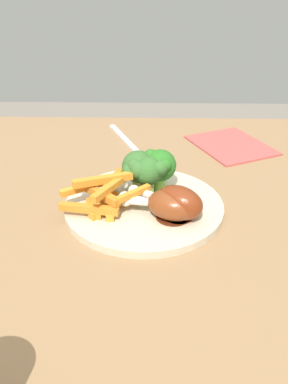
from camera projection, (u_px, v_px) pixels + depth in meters
name	position (u px, v px, depth m)	size (l,w,h in m)	color
dining_table	(133.00, 288.00, 0.64)	(1.02, 0.85, 0.72)	#8E6B47
dinner_plate	(144.00, 206.00, 0.64)	(0.25, 0.25, 0.01)	beige
broccoli_floret_front	(158.00, 166.00, 0.65)	(0.06, 0.06, 0.07)	#7BBB49
broccoli_floret_middle	(150.00, 171.00, 0.64)	(0.05, 0.06, 0.07)	#93B353
broccoli_floret_back	(139.00, 168.00, 0.65)	(0.07, 0.05, 0.07)	#85A05B
carrot_fries_pile	(106.00, 194.00, 0.62)	(0.12, 0.14, 0.05)	orange
chicken_drumstick_near	(170.00, 204.00, 0.59)	(0.08, 0.13, 0.05)	#54200E
chicken_drumstick_far	(174.00, 203.00, 0.59)	(0.06, 0.13, 0.05)	#4C220B
chicken_drumstick_extra	(176.00, 202.00, 0.59)	(0.09, 0.12, 0.05)	#4F190B
fork	(125.00, 139.00, 0.89)	(0.19, 0.01, 0.01)	silver
napkin	(231.00, 145.00, 0.87)	(0.17, 0.14, 0.00)	#B74C47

